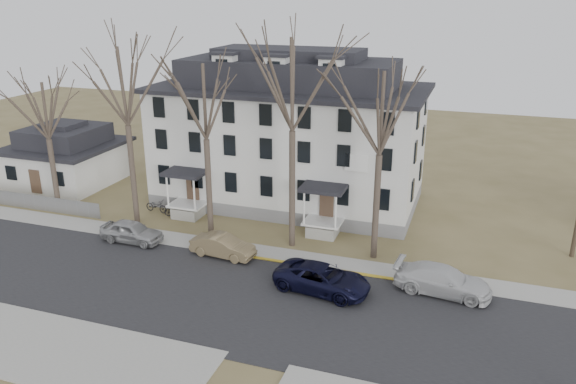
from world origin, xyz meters
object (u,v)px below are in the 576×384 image
at_px(boarding_house, 289,136).
at_px(small_house, 67,158).
at_px(tree_mid_left, 204,97).
at_px(car_tan, 223,246).
at_px(car_white, 443,281).
at_px(bicycle_left, 156,206).
at_px(bicycle_right, 174,211).
at_px(car_silver, 132,232).
at_px(tree_bungalow, 44,107).
at_px(car_navy, 322,279).
at_px(tree_center, 292,78).
at_px(tree_far_left, 124,81).
at_px(tree_mid_right, 382,108).

relative_size(boarding_house, small_house, 2.39).
bearing_deg(tree_mid_left, car_tan, -52.17).
xyz_separation_m(car_white, bicycle_left, (-21.71, 5.54, -0.28)).
xyz_separation_m(boarding_house, bicycle_right, (-6.94, -6.34, -4.90)).
bearing_deg(tree_mid_left, car_silver, -145.07).
relative_size(tree_mid_left, car_white, 2.38).
relative_size(tree_bungalow, car_navy, 1.98).
distance_m(tree_center, car_tan, 11.42).
height_order(tree_center, car_white, tree_center).
height_order(boarding_house, small_house, boarding_house).
bearing_deg(tree_far_left, car_navy, -18.73).
relative_size(tree_mid_left, car_tan, 3.03).
height_order(tree_center, tree_bungalow, tree_center).
height_order(car_tan, bicycle_left, car_tan).
height_order(boarding_house, tree_far_left, tree_far_left).
bearing_deg(car_silver, bicycle_left, 14.51).
xyz_separation_m(small_house, car_white, (32.99, -9.51, -1.47)).
bearing_deg(car_tan, bicycle_left, 61.75).
distance_m(boarding_house, small_house, 20.34).
height_order(small_house, tree_mid_left, tree_mid_left).
xyz_separation_m(tree_far_left, tree_center, (12.00, 0.00, 0.74)).
xyz_separation_m(car_silver, car_tan, (6.76, -0.00, -0.04)).
bearing_deg(tree_bungalow, car_silver, -19.56).
height_order(tree_bungalow, bicycle_right, tree_bungalow).
xyz_separation_m(small_house, tree_center, (23.00, -6.20, 8.84)).
height_order(car_silver, bicycle_right, car_silver).
height_order(tree_far_left, car_white, tree_far_left).
relative_size(tree_center, car_silver, 3.40).
height_order(bicycle_left, bicycle_right, bicycle_left).
bearing_deg(car_tan, tree_bungalow, 83.64).
height_order(tree_bungalow, car_navy, tree_bungalow).
bearing_deg(car_white, car_tan, 94.37).
bearing_deg(tree_mid_left, bicycle_right, 155.32).
bearing_deg(car_white, small_house, 79.32).
xyz_separation_m(tree_center, car_silver, (-10.38, -3.06, -10.35)).
distance_m(car_silver, bicycle_left, 5.46).
bearing_deg(boarding_house, tree_mid_left, -110.20).
relative_size(tree_far_left, car_tan, 3.26).
height_order(tree_mid_left, tree_mid_right, same).
xyz_separation_m(tree_far_left, car_tan, (8.38, -3.07, -9.65)).
distance_m(car_tan, bicycle_right, 7.99).
height_order(tree_center, tree_mid_right, tree_center).
height_order(tree_mid_left, bicycle_left, tree_mid_left).
relative_size(small_house, tree_mid_left, 0.68).
relative_size(tree_far_left, bicycle_left, 7.23).
relative_size(tree_bungalow, car_tan, 2.56).
bearing_deg(tree_mid_left, small_house, 159.97).
bearing_deg(tree_far_left, tree_center, 0.00).
xyz_separation_m(boarding_house, tree_mid_left, (-3.00, -8.15, 4.22)).
height_order(tree_center, bicycle_right, tree_center).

